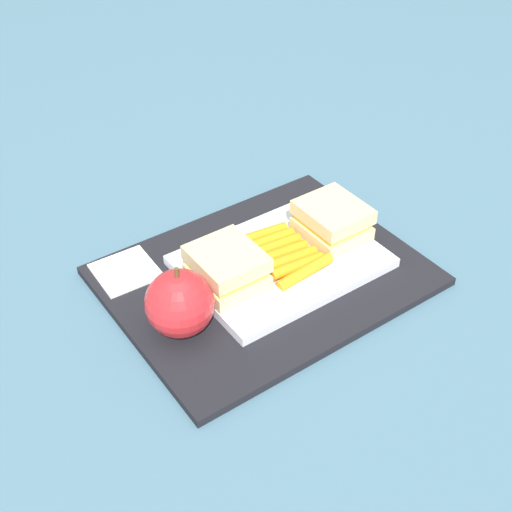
{
  "coord_description": "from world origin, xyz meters",
  "views": [
    {
      "loc": [
        0.37,
        0.5,
        0.54
      ],
      "look_at": [
        0.01,
        0.0,
        0.04
      ],
      "focal_mm": 47.72,
      "sensor_mm": 36.0,
      "label": 1
    }
  ],
  "objects": [
    {
      "name": "carrot_sticks_bundle",
      "position": [
        -0.03,
        0.0,
        0.03
      ],
      "size": [
        0.08,
        0.1,
        0.02
      ],
      "color": "orange",
      "rests_on": "food_tray"
    },
    {
      "name": "paper_napkin",
      "position": [
        0.14,
        -0.1,
        0.01
      ],
      "size": [
        0.07,
        0.07,
        0.0
      ],
      "primitive_type": "cube",
      "rotation": [
        0.0,
        0.0,
        -0.03
      ],
      "color": "white",
      "rests_on": "lunchbag_mat"
    },
    {
      "name": "apple",
      "position": [
        0.13,
        0.02,
        0.05
      ],
      "size": [
        0.08,
        0.08,
        0.09
      ],
      "color": "red",
      "rests_on": "lunchbag_mat"
    },
    {
      "name": "ground_plane",
      "position": [
        0.0,
        0.0,
        0.0
      ],
      "size": [
        2.4,
        2.4,
        0.0
      ],
      "primitive_type": "plane",
      "color": "#42667A"
    },
    {
      "name": "sandwich_half_left",
      "position": [
        -0.1,
        0.0,
        0.04
      ],
      "size": [
        0.07,
        0.08,
        0.04
      ],
      "color": "#DBC189",
      "rests_on": "food_tray"
    },
    {
      "name": "sandwich_half_right",
      "position": [
        0.05,
        0.0,
        0.04
      ],
      "size": [
        0.07,
        0.08,
        0.04
      ],
      "color": "#DBC189",
      "rests_on": "food_tray"
    },
    {
      "name": "lunchbag_mat",
      "position": [
        0.0,
        0.0,
        0.01
      ],
      "size": [
        0.36,
        0.28,
        0.01
      ],
      "primitive_type": "cube",
      "color": "black",
      "rests_on": "ground_plane"
    },
    {
      "name": "food_tray",
      "position": [
        -0.03,
        0.0,
        0.02
      ],
      "size": [
        0.23,
        0.17,
        0.01
      ],
      "primitive_type": "cube",
      "color": "white",
      "rests_on": "lunchbag_mat"
    }
  ]
}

